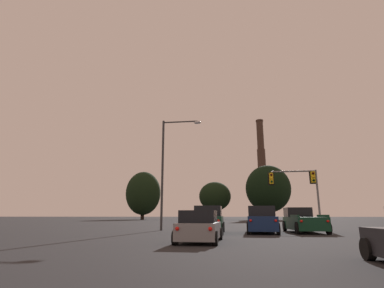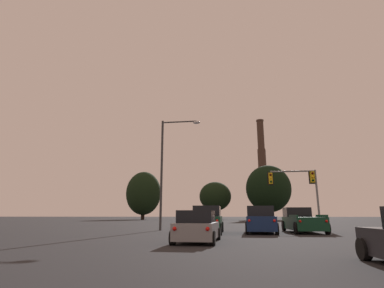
{
  "view_description": "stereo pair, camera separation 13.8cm",
  "coord_description": "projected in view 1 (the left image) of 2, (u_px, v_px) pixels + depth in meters",
  "views": [
    {
      "loc": [
        -1.52,
        0.14,
        1.21
      ],
      "look_at": [
        -9.45,
        56.79,
        14.9
      ],
      "focal_mm": 28.0,
      "sensor_mm": 36.0,
      "label": 1
    },
    {
      "loc": [
        -1.38,
        0.15,
        1.21
      ],
      "look_at": [
        -9.45,
        56.79,
        14.9
      ],
      "focal_mm": 28.0,
      "sensor_mm": 36.0,
      "label": 2
    }
  ],
  "objects": [
    {
      "name": "suv_center_lane_front",
      "position": [
        261.0,
        220.0,
        21.31
      ],
      "size": [
        2.27,
        4.97,
        1.86
      ],
      "rotation": [
        0.0,
        0.0,
        -0.04
      ],
      "color": "navy",
      "rests_on": "ground_plane"
    },
    {
      "name": "treeline_center_left",
      "position": [
        268.0,
        189.0,
        86.9
      ],
      "size": [
        12.88,
        11.59,
        15.59
      ],
      "color": "black",
      "rests_on": "ground_plane"
    },
    {
      "name": "pickup_truck_right_lane_front",
      "position": [
        303.0,
        221.0,
        22.11
      ],
      "size": [
        2.35,
        5.56,
        1.82
      ],
      "rotation": [
        0.0,
        0.0,
        0.03
      ],
      "color": "#0F3823",
      "rests_on": "ground_plane"
    },
    {
      "name": "hatchback_left_lane_second",
      "position": [
        200.0,
        227.0,
        13.99
      ],
      "size": [
        1.96,
        4.13,
        1.44
      ],
      "rotation": [
        0.0,
        0.0,
        -0.02
      ],
      "color": "gray",
      "rests_on": "ground_plane"
    },
    {
      "name": "treeline_center_right",
      "position": [
        215.0,
        196.0,
        92.43
      ],
      "size": [
        9.78,
        8.8,
        11.39
      ],
      "color": "black",
      "rests_on": "ground_plane"
    },
    {
      "name": "traffic_light_overhead_right",
      "position": [
        300.0,
        184.0,
        27.96
      ],
      "size": [
        4.58,
        0.5,
        5.38
      ],
      "color": "slate",
      "rests_on": "ground_plane"
    },
    {
      "name": "smokestack",
      "position": [
        263.0,
        178.0,
        129.54
      ],
      "size": [
        6.58,
        6.58,
        43.31
      ],
      "color": "#3C2B22",
      "rests_on": "ground_plane"
    },
    {
      "name": "treeline_far_right",
      "position": [
        143.0,
        193.0,
        91.75
      ],
      "size": [
        10.64,
        9.57,
        14.43
      ],
      "color": "black",
      "rests_on": "ground_plane"
    },
    {
      "name": "street_lamp",
      "position": [
        168.0,
        161.0,
        26.06
      ],
      "size": [
        3.5,
        0.36,
        9.52
      ],
      "color": "#38383A",
      "rests_on": "ground_plane"
    },
    {
      "name": "suv_left_lane_front",
      "position": [
        209.0,
        220.0,
        20.95
      ],
      "size": [
        2.16,
        4.93,
        1.86
      ],
      "rotation": [
        0.0,
        0.0,
        0.01
      ],
      "color": "#0F3823",
      "rests_on": "ground_plane"
    }
  ]
}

